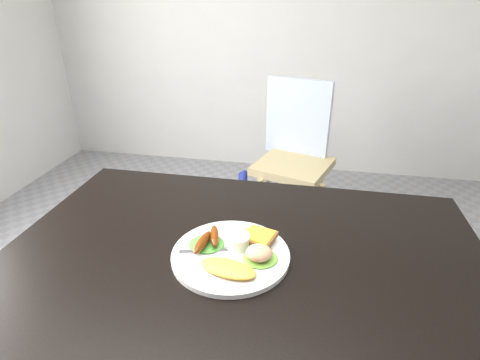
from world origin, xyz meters
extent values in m
cube|color=black|center=(0.00, 0.00, 0.73)|extent=(1.20, 0.80, 0.04)
cube|color=tan|center=(0.06, 1.22, 0.45)|extent=(0.49, 0.49, 0.05)
imported|color=navy|center=(-0.25, 0.84, 0.68)|extent=(0.53, 0.39, 1.36)
cylinder|color=white|center=(-0.03, -0.02, 0.76)|extent=(0.29, 0.29, 0.01)
ellipsoid|color=#368428|center=(-0.09, 0.00, 0.77)|extent=(0.10, 0.09, 0.01)
ellipsoid|color=#59A029|center=(0.05, -0.03, 0.77)|extent=(0.10, 0.10, 0.01)
ellipsoid|color=yellow|center=(-0.02, -0.09, 0.77)|extent=(0.14, 0.09, 0.02)
ellipsoid|color=#683104|center=(-0.10, -0.02, 0.78)|extent=(0.03, 0.10, 0.02)
ellipsoid|color=#612D04|center=(-0.07, 0.01, 0.78)|extent=(0.05, 0.09, 0.02)
cylinder|color=white|center=(-0.01, 0.00, 0.78)|extent=(0.07, 0.07, 0.04)
cube|color=brown|center=(0.01, 0.04, 0.77)|extent=(0.10, 0.10, 0.01)
cube|color=olive|center=(0.04, 0.03, 0.78)|extent=(0.09, 0.09, 0.01)
ellipsoid|color=beige|center=(0.05, -0.04, 0.79)|extent=(0.07, 0.07, 0.03)
cube|color=#ADAFB7|center=(-0.07, -0.02, 0.76)|extent=(0.17, 0.06, 0.00)
camera|label=1|loc=(0.14, -0.74, 1.33)|focal=28.00mm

